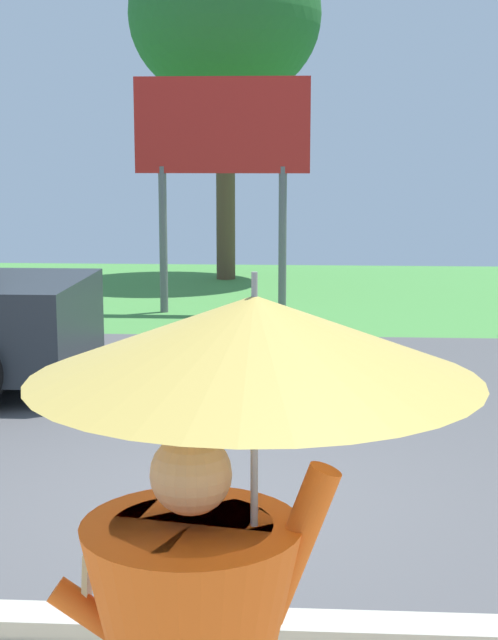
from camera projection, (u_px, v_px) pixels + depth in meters
The scene contains 4 objects.
ground_plane at pixel (245, 397), 9.75m from camera, with size 40.00×22.00×0.20m.
monk_pedestrian at pixel (211, 619), 2.60m from camera, with size 1.18×1.18×2.13m.
roadside_billboard at pixel (222, 143), 14.11m from camera, with size 2.60×0.12×3.50m.
tree_center_back at pixel (225, 16), 17.54m from camera, with size 3.55×3.55×6.50m.
Camera 1 is at (0.63, -6.49, 2.43)m, focal length 53.71 mm.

